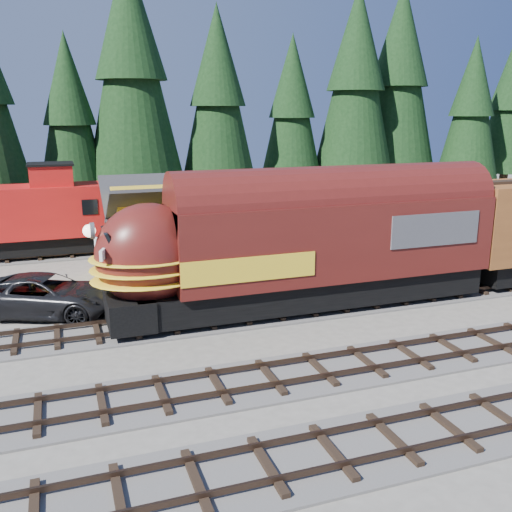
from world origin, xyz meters
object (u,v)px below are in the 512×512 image
object	(u,v)px
depot	(230,221)
locomotive	(294,250)
pickup_truck_a	(46,295)
caboose	(38,215)

from	to	relation	value
depot	locomotive	bearing A→B (deg)	-81.64
depot	pickup_truck_a	size ratio (longest dim) A/B	2.00
depot	caboose	distance (m)	12.29
locomotive	caboose	bearing A→B (deg)	127.33
caboose	pickup_truck_a	bearing A→B (deg)	-88.04
depot	pickup_truck_a	bearing A→B (deg)	-160.09
locomotive	pickup_truck_a	xyz separation A→B (m)	(-10.31, 3.11, -1.90)
locomotive	pickup_truck_a	size ratio (longest dim) A/B	2.78
caboose	pickup_truck_a	size ratio (longest dim) A/B	1.57
depot	pickup_truck_a	distance (m)	10.16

